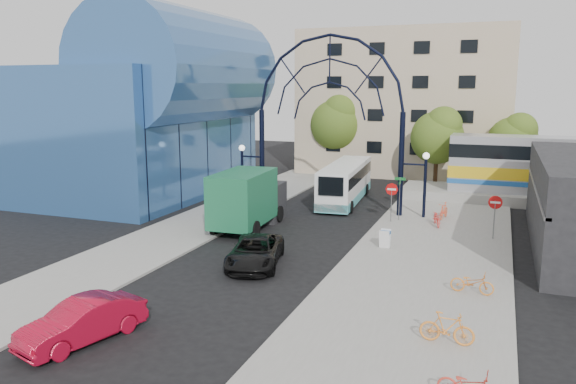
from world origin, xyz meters
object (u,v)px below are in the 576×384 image
at_px(do_not_enter_sign, 495,207).
at_px(street_name_sign, 400,189).
at_px(green_truck, 249,199).
at_px(black_suv, 255,252).
at_px(stop_sign, 392,193).
at_px(bike_far_b, 447,328).
at_px(tree_north_b, 338,121).
at_px(bike_far_a, 472,283).
at_px(tree_north_a, 439,135).
at_px(sandwich_board, 385,237).
at_px(gateway_arch, 329,87).
at_px(city_bus, 345,182).
at_px(bike_near_a, 437,218).
at_px(tree_north_c, 514,139).
at_px(bike_near_b, 444,211).
at_px(red_sedan, 82,321).

bearing_deg(do_not_enter_sign, street_name_sign, 155.84).
distance_m(green_truck, black_suv, 7.58).
distance_m(stop_sign, bike_far_b, 17.37).
relative_size(tree_north_b, bike_far_a, 4.52).
distance_m(stop_sign, tree_north_a, 14.23).
bearing_deg(sandwich_board, gateway_arch, 124.91).
bearing_deg(city_bus, stop_sign, -55.77).
bearing_deg(bike_near_a, tree_north_c, 58.87).
bearing_deg(do_not_enter_sign, tree_north_a, 107.03).
bearing_deg(bike_near_b, tree_north_c, 82.80).
bearing_deg(tree_north_c, do_not_enter_sign, -93.58).
height_order(do_not_enter_sign, green_truck, green_truck).
bearing_deg(stop_sign, bike_far_a, -64.18).
height_order(red_sedan, bike_near_b, red_sedan).
relative_size(street_name_sign, bike_far_b, 1.53).
xyz_separation_m(street_name_sign, tree_north_a, (0.92, 13.33, 2.48)).
distance_m(black_suv, bike_near_a, 13.18).
bearing_deg(bike_far_b, tree_north_b, 22.92).
bearing_deg(black_suv, city_bus, 75.63).
bearing_deg(gateway_arch, bike_near_b, 0.00).
distance_m(tree_north_c, red_sedan, 39.32).
bearing_deg(gateway_arch, street_name_sign, -15.07).
height_order(bike_near_a, bike_far_a, bike_near_a).
height_order(tree_north_c, red_sedan, tree_north_c).
bearing_deg(black_suv, gateway_arch, 76.72).
relative_size(do_not_enter_sign, tree_north_b, 0.31).
bearing_deg(tree_north_a, bike_far_a, -80.59).
relative_size(black_suv, red_sedan, 1.14).
xyz_separation_m(green_truck, red_sedan, (1.24, -16.37, -1.08)).
relative_size(black_suv, bike_far_b, 2.77).
xyz_separation_m(do_not_enter_sign, bike_near_a, (-3.32, 1.93, -1.37)).
relative_size(do_not_enter_sign, red_sedan, 0.56).
relative_size(tree_north_a, red_sedan, 1.58).
height_order(green_truck, bike_near_b, green_truck).
relative_size(stop_sign, red_sedan, 0.56).
bearing_deg(tree_north_a, bike_near_a, -83.66).
height_order(tree_north_b, black_suv, tree_north_b).
height_order(street_name_sign, bike_near_b, street_name_sign).
bearing_deg(stop_sign, tree_north_b, 115.83).
relative_size(street_name_sign, tree_north_b, 0.35).
height_order(sandwich_board, bike_near_b, bike_near_b).
xyz_separation_m(gateway_arch, black_suv, (0.20, -12.92, -7.85)).
height_order(tree_north_c, bike_near_a, tree_north_c).
bearing_deg(gateway_arch, do_not_enter_sign, -19.99).
distance_m(green_truck, red_sedan, 16.45).
relative_size(stop_sign, sandwich_board, 2.53).
bearing_deg(gateway_arch, green_truck, -117.15).
bearing_deg(black_suv, bike_near_b, 45.09).
height_order(tree_north_c, bike_near_b, tree_north_c).
height_order(green_truck, red_sedan, green_truck).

